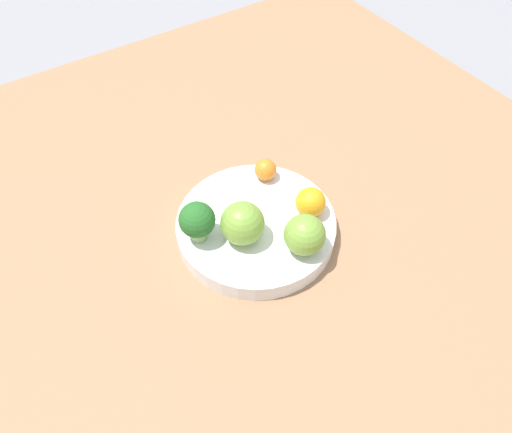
{
  "coord_description": "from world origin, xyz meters",
  "views": [
    {
      "loc": [
        0.26,
        0.39,
        0.62
      ],
      "look_at": [
        0.0,
        0.0,
        0.06
      ],
      "focal_mm": 35.0,
      "sensor_mm": 36.0,
      "label": 1
    }
  ],
  "objects_px": {
    "broccoli": "(197,221)",
    "orange_back": "(265,170)",
    "bowl": "(256,227)",
    "apple_red": "(242,223)",
    "orange_front": "(310,202)",
    "apple_green": "(305,235)"
  },
  "relations": [
    {
      "from": "apple_red",
      "to": "apple_green",
      "type": "xyz_separation_m",
      "value": [
        -0.06,
        0.06,
        -0.0
      ]
    },
    {
      "from": "broccoli",
      "to": "bowl",
      "type": "bearing_deg",
      "value": 166.96
    },
    {
      "from": "apple_green",
      "to": "orange_front",
      "type": "xyz_separation_m",
      "value": [
        -0.05,
        -0.05,
        -0.01
      ]
    },
    {
      "from": "broccoli",
      "to": "apple_red",
      "type": "distance_m",
      "value": 0.06
    },
    {
      "from": "apple_red",
      "to": "orange_back",
      "type": "distance_m",
      "value": 0.13
    },
    {
      "from": "broccoli",
      "to": "apple_green",
      "type": "distance_m",
      "value": 0.15
    },
    {
      "from": "apple_green",
      "to": "bowl",
      "type": "bearing_deg",
      "value": -69.4
    },
    {
      "from": "broccoli",
      "to": "orange_back",
      "type": "bearing_deg",
      "value": -162.02
    },
    {
      "from": "orange_front",
      "to": "apple_green",
      "type": "bearing_deg",
      "value": 45.63
    },
    {
      "from": "orange_back",
      "to": "orange_front",
      "type": "bearing_deg",
      "value": 98.62
    },
    {
      "from": "apple_red",
      "to": "orange_back",
      "type": "relative_size",
      "value": 1.82
    },
    {
      "from": "bowl",
      "to": "apple_green",
      "type": "height_order",
      "value": "apple_green"
    },
    {
      "from": "apple_red",
      "to": "apple_green",
      "type": "distance_m",
      "value": 0.09
    },
    {
      "from": "broccoli",
      "to": "orange_front",
      "type": "distance_m",
      "value": 0.17
    },
    {
      "from": "bowl",
      "to": "apple_red",
      "type": "relative_size",
      "value": 3.78
    },
    {
      "from": "orange_back",
      "to": "broccoli",
      "type": "bearing_deg",
      "value": 17.98
    },
    {
      "from": "orange_front",
      "to": "orange_back",
      "type": "bearing_deg",
      "value": -81.38
    },
    {
      "from": "apple_red",
      "to": "apple_green",
      "type": "bearing_deg",
      "value": 134.6
    },
    {
      "from": "bowl",
      "to": "broccoli",
      "type": "distance_m",
      "value": 0.1
    },
    {
      "from": "bowl",
      "to": "orange_front",
      "type": "distance_m",
      "value": 0.09
    },
    {
      "from": "apple_red",
      "to": "orange_front",
      "type": "height_order",
      "value": "apple_red"
    },
    {
      "from": "orange_front",
      "to": "bowl",
      "type": "bearing_deg",
      "value": -21.25
    }
  ]
}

